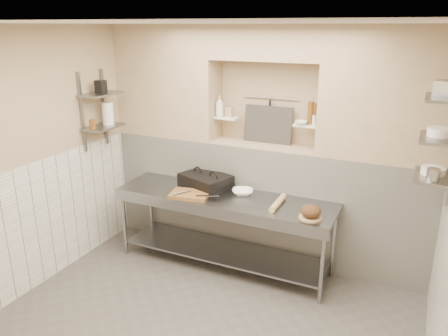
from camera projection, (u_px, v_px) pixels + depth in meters
The scene contains 45 objects.
floor at pixel (198, 334), 4.20m from camera, with size 4.00×3.90×0.10m, color #4E4945.
ceiling at pixel (190, 16), 3.30m from camera, with size 4.00×3.90×0.10m, color silver.
wall_left at pixel (23, 164), 4.58m from camera, with size 0.10×3.90×2.80m, color #9E8467.
wall_back at pixel (271, 141), 5.47m from camera, with size 4.00×0.10×2.80m, color #9E8467.
backwall_lower at pixel (263, 200), 5.48m from camera, with size 4.00×0.40×1.40m, color white.
alcove_sill at pixel (264, 145), 5.26m from camera, with size 1.30×0.40×0.02m, color #9E8467.
backwall_pillar_left at pixel (168, 81), 5.58m from camera, with size 1.35×0.40×1.40m, color #9E8467.
backwall_pillar_right at pixel (387, 95), 4.51m from camera, with size 1.35×0.40×1.40m, color #9E8467.
backwall_header at pixel (268, 42), 4.89m from camera, with size 1.30×0.40×0.40m, color #9E8467.
wainscot_left at pixel (36, 225), 4.77m from camera, with size 0.02×3.90×1.40m, color white.
wainscot_right at pixel (437, 327), 3.17m from camera, with size 0.02×3.90×1.40m, color white.
alcove_shelf_left at pixel (227, 118), 5.37m from camera, with size 0.28×0.16×0.03m, color white.
alcove_shelf_right at pixel (307, 125), 4.96m from camera, with size 0.28×0.16×0.03m, color white.
utensil_rail at pixel (271, 98), 5.23m from camera, with size 0.02×0.02×0.70m, color gray.
hanging_steel at pixel (270, 112), 5.27m from camera, with size 0.02×0.02×0.30m, color black.
splash_panel at pixel (268, 125), 5.27m from camera, with size 0.60×0.02×0.45m, color #383330.
shelf_rail_left_a at pixel (104, 107), 5.50m from camera, with size 0.03×0.03×0.95m, color slate.
shelf_rail_left_b at pixel (82, 113), 5.16m from camera, with size 0.03×0.03×0.95m, color slate.
wall_shelf_left_lower at pixel (104, 127), 5.34m from camera, with size 0.30×0.50×0.03m, color slate.
wall_shelf_left_upper at pixel (101, 94), 5.21m from camera, with size 0.30×0.50×0.03m, color slate.
wall_shelf_right_lower at pixel (432, 177), 3.88m from camera, with size 0.30×0.50×0.03m, color slate.
wall_shelf_right_mid at pixel (438, 139), 3.77m from camera, with size 0.30×0.50×0.03m, color slate.
wall_shelf_right_upper at pixel (445, 98), 3.67m from camera, with size 0.30×0.50×0.03m, color slate.
prep_table at pixel (223, 217), 5.12m from camera, with size 2.60×0.70×0.90m.
panini_press at pixel (206, 181), 5.32m from camera, with size 0.68×0.59×0.16m.
cutting_board at pixel (190, 194), 5.05m from camera, with size 0.44×0.31×0.04m, color brown.
knife_blade at pixel (208, 196), 4.94m from camera, with size 0.27×0.03×0.01m, color gray.
tongs at pixel (182, 192), 5.01m from camera, with size 0.02×0.02×0.23m, color gray.
mixing_bowl at pixel (243, 192), 5.09m from camera, with size 0.24×0.24×0.06m, color white.
rolling_pin at pixel (278, 203), 4.77m from camera, with size 0.07×0.07×0.44m, color #D9B778.
bread_board at pixel (310, 217), 4.48m from camera, with size 0.24×0.24×0.01m, color #D9B778.
bread_loaf at pixel (311, 211), 4.45m from camera, with size 0.21×0.21×0.13m, color #4C2D19.
bottle_soap at pixel (220, 106), 5.33m from camera, with size 0.10×0.10×0.25m, color white.
jar_alcove at pixel (230, 112), 5.32m from camera, with size 0.08×0.08×0.12m, color #9E8467.
bowl_alcove at pixel (301, 123), 4.93m from camera, with size 0.14×0.14×0.04m, color white.
condiment_a at pixel (314, 114), 4.93m from camera, with size 0.07×0.07×0.24m, color brown.
condiment_b at pixel (310, 113), 4.91m from camera, with size 0.07×0.07×0.26m, color brown.
condiment_c at pixel (313, 119), 4.94m from camera, with size 0.06×0.06×0.11m, color white.
jug_left at pixel (108, 113), 5.37m from camera, with size 0.14×0.14×0.27m, color white.
jar_left at pixel (92, 124), 5.15m from camera, with size 0.08×0.08×0.11m, color brown.
box_left_upper at pixel (101, 87), 5.20m from camera, with size 0.11×0.11×0.15m, color black.
bowl_right at pixel (433, 171), 3.90m from camera, with size 0.21×0.21×0.06m, color white.
canister_right at pixel (433, 175), 3.73m from camera, with size 0.11×0.11×0.11m, color gray.
bowl_right_mid at pixel (439, 132), 3.79m from camera, with size 0.20×0.20×0.07m, color white.
basket_right at pixel (446, 88), 3.69m from camera, with size 0.16×0.20×0.13m, color gray.
Camera 1 is at (1.71, -3.06, 2.78)m, focal length 35.00 mm.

